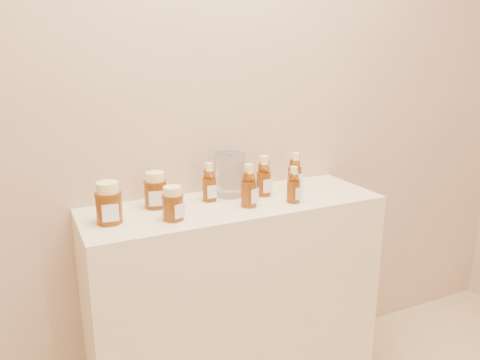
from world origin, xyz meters
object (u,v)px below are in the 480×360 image
bear_bottle_front_left (249,183)px  honey_jar_left (109,203)px  bear_bottle_back_left (209,180)px  glass_canister (230,173)px  display_table (235,303)px

bear_bottle_front_left → honey_jar_left: bearing=151.3°
bear_bottle_back_left → glass_canister: size_ratio=0.90×
honey_jar_left → glass_canister: glass_canister is taller
bear_bottle_back_left → bear_bottle_front_left: (0.11, -0.13, 0.01)m
bear_bottle_back_left → display_table: bearing=-38.8°
display_table → bear_bottle_back_left: 0.55m
bear_bottle_front_left → glass_canister: size_ratio=0.98×
bear_bottle_front_left → glass_canister: bearing=69.0°
bear_bottle_back_left → bear_bottle_front_left: 0.17m
display_table → glass_canister: size_ratio=6.17×
bear_bottle_back_left → honey_jar_left: size_ratio=1.19×
glass_canister → bear_bottle_front_left: bearing=-88.0°
display_table → honey_jar_left: bearing=-178.5°
bear_bottle_back_left → honey_jar_left: bearing=-168.3°
bear_bottle_back_left → honey_jar_left: 0.42m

